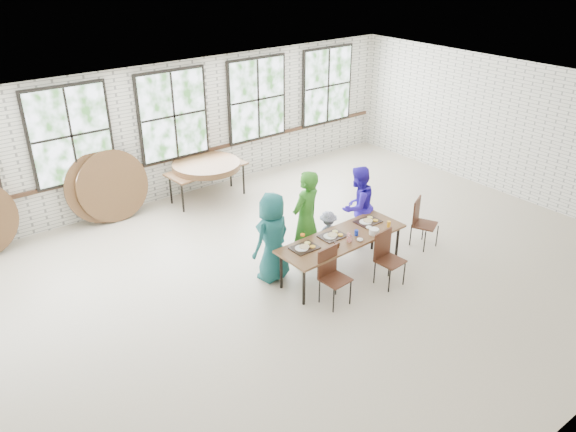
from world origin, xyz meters
The scene contains 13 objects.
room centered at (0.00, 4.44, 1.83)m, with size 12.00×12.00×12.00m.
dining_table centered at (0.61, -0.32, 0.69)m, with size 2.42×0.88×0.74m.
chair_near_left centered at (-0.06, -0.80, 0.56)m, with size 0.45×0.43×0.95m.
chair_near_right centered at (1.05, -0.95, 0.56)m, with size 0.45×0.44×0.95m.
chair_spare centered at (2.51, -0.44, 0.56)m, with size 0.56×0.55×0.95m.
adult_teal centered at (-0.38, 0.33, 0.80)m, with size 0.78×0.51×1.59m, color #1B6856.
adult_green centered at (0.34, 0.33, 0.90)m, with size 0.66×0.43×1.81m, color #2C721E.
toddler centered at (0.87, 0.33, 0.44)m, with size 0.57×0.33×0.89m, color #161C47.
adult_blue centered at (1.59, 0.33, 0.79)m, with size 0.77×0.60×1.58m, color #2F1BC0.
storage_table centered at (0.41, 3.87, 0.69)m, with size 1.86×0.92×0.74m.
tabletop_clutter centered at (0.75, -0.34, 0.77)m, with size 1.94×0.64×0.11m.
round_tops_stacked centered at (0.41, 3.87, 0.80)m, with size 1.50×1.50×0.13m.
round_tops_leaning centered at (-2.99, 4.22, 0.73)m, with size 4.17×0.45×1.49m.
Camera 1 is at (-5.24, -6.37, 5.32)m, focal length 35.00 mm.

